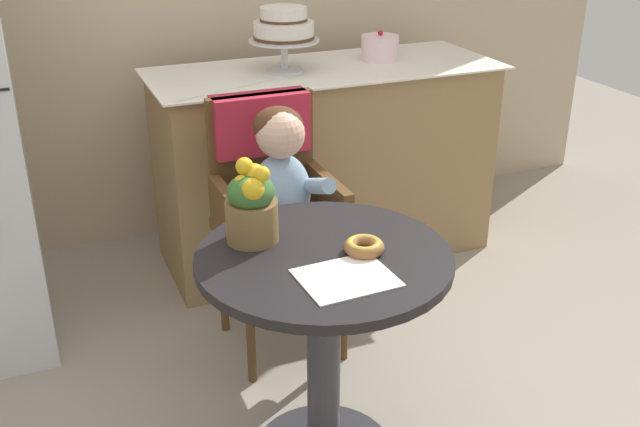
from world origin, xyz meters
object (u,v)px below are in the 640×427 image
object	(u,v)px
seated_child	(284,189)
flower_vase	(252,204)
donut_front	(364,246)
round_layer_cake	(380,48)
cafe_table	(324,319)
wicker_chair	(270,183)
tiered_cake_stand	(284,29)

from	to	relation	value
seated_child	flower_vase	size ratio (longest dim) A/B	2.97
donut_front	round_layer_cake	distance (m)	1.58
cafe_table	wicker_chair	xyz separation A→B (m)	(0.09, 0.73, 0.13)
wicker_chair	donut_front	world-z (taller)	wicker_chair
cafe_table	donut_front	distance (m)	0.26
donut_front	round_layer_cake	size ratio (longest dim) A/B	0.66
seated_child	tiered_cake_stand	size ratio (longest dim) A/B	2.42
wicker_chair	round_layer_cake	world-z (taller)	round_layer_cake
round_layer_cake	cafe_table	bearing A→B (deg)	-121.94
donut_front	cafe_table	bearing A→B (deg)	160.67
wicker_chair	cafe_table	bearing A→B (deg)	-98.25
cafe_table	flower_vase	world-z (taller)	flower_vase
wicker_chair	round_layer_cake	distance (m)	1.02
seated_child	round_layer_cake	world-z (taller)	round_layer_cake
seated_child	donut_front	distance (m)	0.61
round_layer_cake	tiered_cake_stand	bearing A→B (deg)	-174.81
seated_child	round_layer_cake	bearing A→B (deg)	45.89
seated_child	tiered_cake_stand	world-z (taller)	tiered_cake_stand
donut_front	round_layer_cake	bearing A→B (deg)	62.04
flower_vase	tiered_cake_stand	distance (m)	1.28
donut_front	flower_vase	bearing A→B (deg)	143.68
tiered_cake_stand	round_layer_cake	distance (m)	0.50
cafe_table	flower_vase	bearing A→B (deg)	135.17
seated_child	round_layer_cake	xyz separation A→B (m)	(0.75, 0.77, 0.28)
donut_front	flower_vase	distance (m)	0.34
round_layer_cake	donut_front	bearing A→B (deg)	-117.96
tiered_cake_stand	round_layer_cake	xyz separation A→B (m)	(0.48, 0.04, -0.13)
seated_child	flower_vase	bearing A→B (deg)	-120.43
donut_front	tiered_cake_stand	world-z (taller)	tiered_cake_stand
cafe_table	tiered_cake_stand	xyz separation A→B (m)	(0.36, 1.30, 0.57)
cafe_table	round_layer_cake	bearing A→B (deg)	58.06
wicker_chair	round_layer_cake	bearing A→B (deg)	38.20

